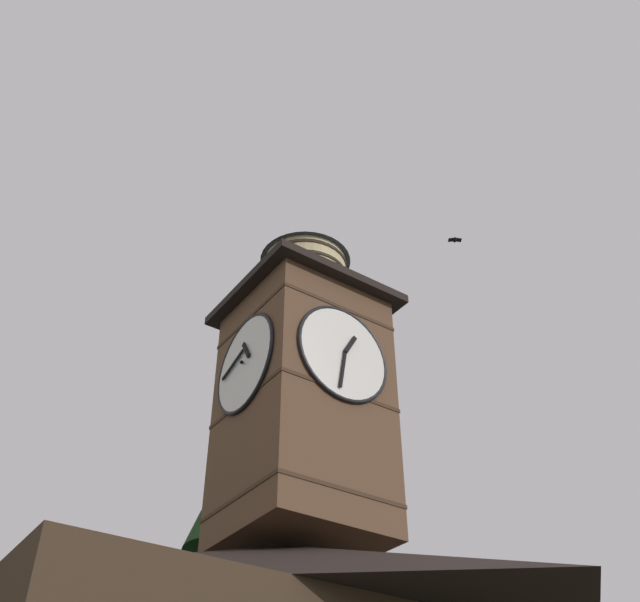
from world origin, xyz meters
name	(u,v)px	position (x,y,z in m)	size (l,w,h in m)	color
clock_tower	(303,384)	(-1.49, -2.26, 12.15)	(4.29, 4.29, 10.11)	brown
flying_bird_high	(455,240)	(-6.89, -0.95, 19.22)	(0.48, 0.40, 0.14)	black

